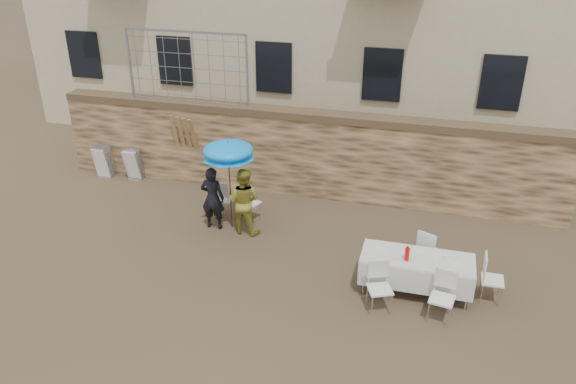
% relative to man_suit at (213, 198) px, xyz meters
% --- Properties ---
extents(ground, '(80.00, 80.00, 0.00)m').
position_rel_man_suit_xyz_m(ground, '(1.52, -2.69, -0.76)').
color(ground, brown).
rests_on(ground, ground).
extents(stone_wall, '(13.00, 0.50, 2.20)m').
position_rel_man_suit_xyz_m(stone_wall, '(1.52, 2.31, 0.34)').
color(stone_wall, olive).
rests_on(stone_wall, ground).
extents(chain_link_fence, '(3.20, 0.06, 1.80)m').
position_rel_man_suit_xyz_m(chain_link_fence, '(-1.48, 2.31, 2.34)').
color(chain_link_fence, gray).
rests_on(chain_link_fence, stone_wall).
extents(man_suit, '(0.56, 0.38, 1.52)m').
position_rel_man_suit_xyz_m(man_suit, '(0.00, 0.00, 0.00)').
color(man_suit, black).
rests_on(man_suit, ground).
extents(woman_dress, '(0.82, 0.66, 1.57)m').
position_rel_man_suit_xyz_m(woman_dress, '(0.75, 0.00, 0.03)').
color(woman_dress, gold).
rests_on(woman_dress, ground).
extents(umbrella, '(1.17, 1.17, 1.99)m').
position_rel_man_suit_xyz_m(umbrella, '(0.40, 0.10, 1.12)').
color(umbrella, '#3F3F44').
rests_on(umbrella, ground).
extents(couple_chair_left, '(0.56, 0.56, 0.96)m').
position_rel_man_suit_xyz_m(couple_chair_left, '(0.00, 0.55, -0.28)').
color(couple_chair_left, white).
rests_on(couple_chair_left, ground).
extents(couple_chair_right, '(0.61, 0.61, 0.96)m').
position_rel_man_suit_xyz_m(couple_chair_right, '(0.70, 0.55, -0.28)').
color(couple_chair_right, white).
rests_on(couple_chair_right, ground).
extents(banquet_table, '(2.10, 0.85, 0.78)m').
position_rel_man_suit_xyz_m(banquet_table, '(4.68, -1.31, -0.03)').
color(banquet_table, silver).
rests_on(banquet_table, ground).
extents(soda_bottle, '(0.09, 0.09, 0.26)m').
position_rel_man_suit_xyz_m(soda_bottle, '(4.48, -1.46, 0.15)').
color(soda_bottle, red).
rests_on(soda_bottle, banquet_table).
extents(table_chair_front_left, '(0.63, 0.63, 0.96)m').
position_rel_man_suit_xyz_m(table_chair_front_left, '(4.08, -2.06, -0.28)').
color(table_chair_front_left, white).
rests_on(table_chair_front_left, ground).
extents(table_chair_front_right, '(0.55, 0.55, 0.96)m').
position_rel_man_suit_xyz_m(table_chair_front_right, '(5.18, -2.06, -0.28)').
color(table_chair_front_right, white).
rests_on(table_chair_front_right, ground).
extents(table_chair_back, '(0.63, 0.63, 0.96)m').
position_rel_man_suit_xyz_m(table_chair_back, '(4.88, -0.51, -0.28)').
color(table_chair_back, white).
rests_on(table_chair_back, ground).
extents(table_chair_side, '(0.49, 0.49, 0.96)m').
position_rel_man_suit_xyz_m(table_chair_side, '(6.08, -1.21, -0.28)').
color(table_chair_side, white).
rests_on(table_chair_side, ground).
extents(chair_stack_left, '(0.46, 0.47, 0.92)m').
position_rel_man_suit_xyz_m(chair_stack_left, '(-4.00, 2.02, -0.30)').
color(chair_stack_left, white).
rests_on(chair_stack_left, ground).
extents(chair_stack_right, '(0.46, 0.40, 0.92)m').
position_rel_man_suit_xyz_m(chair_stack_right, '(-3.10, 2.02, -0.30)').
color(chair_stack_right, white).
rests_on(chair_stack_right, ground).
extents(wood_planks, '(0.70, 0.20, 2.00)m').
position_rel_man_suit_xyz_m(wood_planks, '(-1.50, 2.09, 0.24)').
color(wood_planks, '#A37749').
rests_on(wood_planks, ground).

